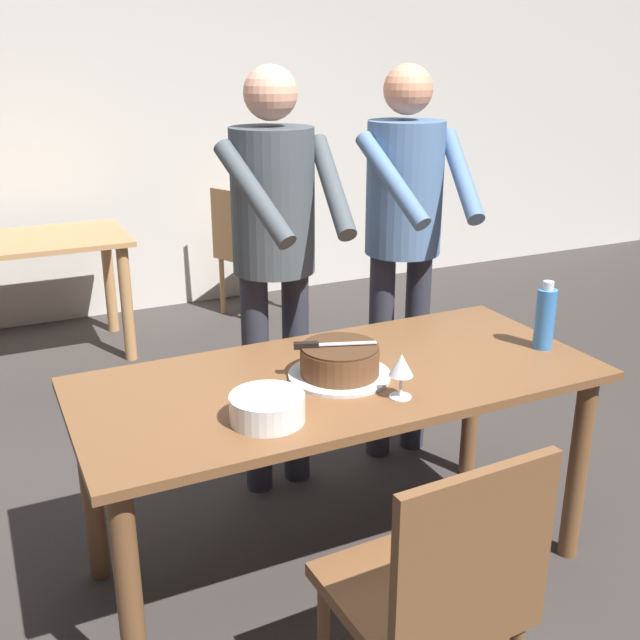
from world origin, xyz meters
The scene contains 13 objects.
ground_plane centered at (0.00, 0.00, 0.00)m, with size 14.00×14.00×0.00m, color #383330.
back_wall centered at (0.00, 3.25, 1.35)m, with size 10.00×0.12×2.70m, color beige.
main_dining_table centered at (0.00, 0.00, 0.64)m, with size 1.74×0.78×0.75m.
cake_on_platter centered at (-0.01, -0.01, 0.80)m, with size 0.34×0.34×0.11m.
cake_knife centered at (-0.08, 0.01, 0.87)m, with size 0.26×0.11×0.02m.
plate_stack centered at (-0.34, -0.20, 0.79)m, with size 0.22×0.22×0.08m.
wine_glass_near centered at (0.09, -0.23, 0.85)m, with size 0.08×0.08×0.14m.
water_bottle centered at (0.77, -0.10, 0.86)m, with size 0.07×0.07×0.25m.
person_cutting_cake centered at (0.02, 0.60, 1.08)m, with size 0.47×0.56×1.72m.
person_standing_beside centered at (0.62, 0.63, 1.08)m, with size 0.47×0.56×1.72m.
chair_near_side centered at (-0.12, -0.77, 0.49)m, with size 0.46×0.46×0.90m.
background_table centered at (-0.69, 2.55, 0.58)m, with size 1.00×0.70×0.74m.
background_chair_1 centered at (0.69, 2.73, 0.49)m, with size 0.58×0.58×0.90m.
Camera 1 is at (-1.03, -2.01, 1.75)m, focal length 41.80 mm.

